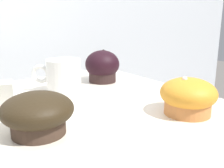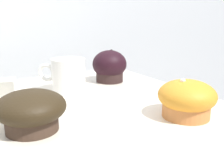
{
  "view_description": "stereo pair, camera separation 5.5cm",
  "coord_description": "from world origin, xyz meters",
  "px_view_note": "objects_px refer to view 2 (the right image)",
  "views": [
    {
      "loc": [
        -0.05,
        -0.45,
        1.11
      ],
      "look_at": [
        0.27,
        -0.02,
        0.97
      ],
      "focal_mm": 42.0,
      "sensor_mm": 36.0,
      "label": 1
    },
    {
      "loc": [
        -0.0,
        -0.48,
        1.11
      ],
      "look_at": [
        0.27,
        -0.02,
        0.97
      ],
      "focal_mm": 42.0,
      "sensor_mm": 36.0,
      "label": 2
    }
  ],
  "objects_px": {
    "muffin_back_left": "(31,110)",
    "coffee_cup": "(68,74)",
    "muffin_front_center": "(110,67)",
    "muffin_back_right": "(187,99)"
  },
  "relations": [
    {
      "from": "muffin_front_center",
      "to": "muffin_back_left",
      "type": "height_order",
      "value": "muffin_front_center"
    },
    {
      "from": "muffin_front_center",
      "to": "muffin_back_right",
      "type": "distance_m",
      "value": 0.31
    },
    {
      "from": "muffin_front_center",
      "to": "coffee_cup",
      "type": "relative_size",
      "value": 0.93
    },
    {
      "from": "muffin_back_left",
      "to": "muffin_front_center",
      "type": "bearing_deg",
      "value": 38.56
    },
    {
      "from": "muffin_back_left",
      "to": "coffee_cup",
      "type": "xyz_separation_m",
      "value": [
        0.14,
        0.18,
        0.01
      ]
    },
    {
      "from": "muffin_back_left",
      "to": "muffin_back_right",
      "type": "relative_size",
      "value": 1.07
    },
    {
      "from": "muffin_back_right",
      "to": "coffee_cup",
      "type": "height_order",
      "value": "coffee_cup"
    },
    {
      "from": "muffin_back_left",
      "to": "muffin_back_right",
      "type": "height_order",
      "value": "muffin_back_right"
    },
    {
      "from": "muffin_back_left",
      "to": "coffee_cup",
      "type": "height_order",
      "value": "coffee_cup"
    },
    {
      "from": "muffin_back_left",
      "to": "coffee_cup",
      "type": "relative_size",
      "value": 1.11
    }
  ]
}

